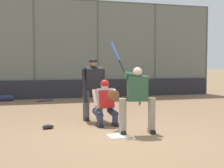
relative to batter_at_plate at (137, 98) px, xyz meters
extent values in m
plane|color=#846647|center=(0.46, 0.14, -0.79)|extent=(160.00, 160.00, 0.00)
cube|color=white|center=(0.46, 0.14, -0.79)|extent=(0.43, 0.43, 0.01)
cylinder|color=#515651|center=(-6.77, -7.87, 1.46)|extent=(0.08, 0.08, 4.50)
cylinder|color=#515651|center=(-3.88, -7.87, 1.46)|extent=(0.08, 0.08, 4.50)
cylinder|color=#515651|center=(-0.99, -7.87, 1.46)|extent=(0.08, 0.08, 4.50)
cylinder|color=#515651|center=(1.91, -7.87, 1.46)|extent=(0.08, 0.08, 4.50)
cube|color=slate|center=(0.46, -7.87, 1.46)|extent=(14.47, 0.01, 4.50)
cube|color=#28282D|center=(0.46, -7.77, -0.38)|extent=(14.18, 0.18, 0.82)
cube|color=slate|center=(-2.29, -10.44, -0.73)|extent=(10.13, 3.05, 0.12)
cube|color=slate|center=(-2.29, -9.34, -0.57)|extent=(10.13, 0.55, 0.44)
cube|color=#B7BABC|center=(-2.29, -9.34, -0.31)|extent=(10.13, 0.24, 0.08)
cube|color=slate|center=(-2.29, -9.89, -0.41)|extent=(10.13, 0.55, 0.76)
cube|color=#B7BABC|center=(-2.29, -9.89, 0.01)|extent=(10.13, 0.24, 0.08)
cube|color=slate|center=(-2.29, -10.44, -0.25)|extent=(10.13, 0.55, 1.08)
cube|color=#B7BABC|center=(-2.29, -10.44, 0.33)|extent=(10.13, 0.24, 0.08)
cube|color=slate|center=(-2.29, -10.99, -0.09)|extent=(10.13, 0.55, 1.40)
cube|color=#B7BABC|center=(-2.29, -10.99, 0.65)|extent=(10.13, 0.24, 0.08)
cube|color=slate|center=(-2.29, -11.54, 0.07)|extent=(10.13, 0.55, 1.72)
cube|color=#B7BABC|center=(-2.29, -11.54, 0.97)|extent=(10.13, 0.24, 0.08)
cylinder|color=gray|center=(-0.34, 0.05, -0.40)|extent=(0.16, 0.16, 0.79)
cube|color=black|center=(-0.34, 0.05, -0.75)|extent=(0.14, 0.29, 0.08)
cylinder|color=gray|center=(0.31, -0.03, -0.40)|extent=(0.16, 0.16, 0.79)
cube|color=black|center=(0.31, -0.03, -0.75)|extent=(0.14, 0.29, 0.08)
cube|color=#2D5138|center=(-0.01, 0.01, 0.20)|extent=(0.45, 0.29, 0.54)
sphere|color=beige|center=(-0.01, 0.01, 0.57)|extent=(0.20, 0.20, 0.20)
cylinder|color=#2D5138|center=(-0.01, -0.02, 0.48)|extent=(0.56, 0.20, 0.20)
cylinder|color=#2D5138|center=(0.25, -0.05, 0.48)|extent=(0.11, 0.15, 0.15)
sphere|color=black|center=(0.25, -0.07, 0.53)|extent=(0.04, 0.04, 0.04)
cylinder|color=black|center=(0.30, -0.15, 0.68)|extent=(0.12, 0.20, 0.30)
cylinder|color=#334789|center=(0.39, -0.35, 1.01)|extent=(0.20, 0.30, 0.43)
cylinder|color=#2D334C|center=(0.21, -0.95, -0.65)|extent=(0.15, 0.15, 0.29)
cylinder|color=#2D334C|center=(0.23, -1.14, -0.48)|extent=(0.20, 0.45, 0.23)
cube|color=black|center=(0.21, -0.95, -0.75)|extent=(0.12, 0.27, 0.08)
cylinder|color=#2D334C|center=(0.60, -0.92, -0.65)|extent=(0.15, 0.15, 0.29)
cylinder|color=#2D334C|center=(0.62, -1.11, -0.48)|extent=(0.20, 0.45, 0.23)
cube|color=black|center=(0.60, -0.92, -0.75)|extent=(0.12, 0.27, 0.08)
cube|color=#B7B7BC|center=(0.42, -1.17, -0.13)|extent=(0.45, 0.37, 0.53)
cube|color=#B21E1E|center=(0.42, -1.03, -0.13)|extent=(0.39, 0.16, 0.44)
sphere|color=beige|center=(0.42, -1.17, 0.21)|extent=(0.20, 0.20, 0.20)
sphere|color=#B21E1E|center=(0.42, -1.17, 0.24)|extent=(0.22, 0.22, 0.22)
cylinder|color=#B7B7BC|center=(0.25, -0.95, 0.04)|extent=(0.25, 0.52, 0.15)
ellipsoid|color=brown|center=(0.33, -0.71, 0.00)|extent=(0.31, 0.12, 0.24)
cylinder|color=beige|center=(0.68, -1.15, -0.10)|extent=(0.11, 0.30, 0.43)
cylinder|color=#4C4C51|center=(0.36, -1.97, -0.37)|extent=(0.18, 0.18, 0.85)
cube|color=black|center=(0.36, -1.97, -0.75)|extent=(0.13, 0.29, 0.08)
cylinder|color=#4C4C51|center=(0.75, -1.94, -0.37)|extent=(0.18, 0.18, 0.85)
cube|color=black|center=(0.75, -1.94, -0.75)|extent=(0.13, 0.29, 0.08)
cube|color=black|center=(0.55, -1.89, 0.35)|extent=(0.49, 0.44, 0.65)
sphere|color=#936B4C|center=(0.55, -1.89, 0.76)|extent=(0.21, 0.21, 0.21)
cylinder|color=black|center=(0.55, -1.89, 0.82)|extent=(0.22, 0.22, 0.07)
cylinder|color=black|center=(0.28, -1.85, 0.16)|extent=(0.13, 0.24, 0.90)
cylinder|color=black|center=(0.81, -1.81, 0.16)|extent=(0.16, 0.24, 0.90)
sphere|color=black|center=(-1.95, -6.87, -0.76)|extent=(0.04, 0.04, 0.04)
cylinder|color=black|center=(-2.12, -6.95, -0.76)|extent=(0.35, 0.18, 0.03)
cylinder|color=#28282D|center=(-2.53, -7.13, -0.76)|extent=(0.50, 0.27, 0.07)
sphere|color=black|center=(-0.90, -6.09, -0.76)|extent=(0.04, 0.04, 0.04)
cylinder|color=black|center=(-0.87, -6.27, -0.76)|extent=(0.09, 0.37, 0.03)
cylinder|color=tan|center=(-0.80, -6.70, -0.76)|extent=(0.15, 0.52, 0.07)
sphere|color=black|center=(-1.78, -4.49, -0.76)|extent=(0.04, 0.04, 0.04)
cylinder|color=black|center=(-1.85, -4.65, -0.76)|extent=(0.17, 0.35, 0.03)
cylinder|color=maroon|center=(-2.01, -5.05, -0.76)|extent=(0.25, 0.49, 0.07)
sphere|color=black|center=(1.86, -6.43, -0.76)|extent=(0.04, 0.04, 0.04)
cylinder|color=black|center=(1.73, -6.54, -0.76)|extent=(0.28, 0.25, 0.03)
cylinder|color=#334789|center=(1.41, -6.81, -0.76)|extent=(0.41, 0.36, 0.07)
ellipsoid|color=black|center=(1.84, -1.07, -0.75)|extent=(0.27, 0.17, 0.10)
ellipsoid|color=black|center=(1.92, -0.98, -0.75)|extent=(0.10, 0.08, 0.08)
cylinder|color=navy|center=(3.31, -7.25, -0.67)|extent=(0.84, 0.26, 0.26)
sphere|color=navy|center=(2.89, -7.25, -0.67)|extent=(0.25, 0.25, 0.25)
camera|label=1|loc=(2.38, 6.38, 0.73)|focal=50.00mm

